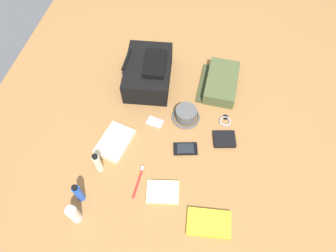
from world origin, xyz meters
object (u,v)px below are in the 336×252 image
toothpaste_tube (74,214)px  wristwatch (225,121)px  paperback_novel (209,223)px  bucket_hat (186,115)px  toothbrush (139,180)px  wallet (224,139)px  folded_towel (115,142)px  cell_phone (185,149)px  deodorant_spray (78,193)px  backpack (148,72)px  media_player (155,122)px  toiletry_pouch (221,82)px  lotion_bottle (98,163)px  notepad (163,192)px

toothpaste_tube → wristwatch: size_ratio=1.87×
toothpaste_tube → paperback_novel: bearing=-80.3°
bucket_hat → toothbrush: size_ratio=0.91×
wallet → folded_towel: folded_towel is taller
cell_phone → deodorant_spray: bearing=129.3°
backpack → cell_phone: bearing=-144.0°
deodorant_spray → cell_phone: deodorant_spray is taller
bucket_hat → cell_phone: bearing=-170.0°
toothbrush → cell_phone: bearing=-41.9°
folded_towel → bucket_hat: bearing=-54.0°
cell_phone → media_player: 0.22m
toiletry_pouch → deodorant_spray: (-0.78, 0.54, 0.03)m
paperback_novel → wristwatch: (0.55, -0.01, -0.00)m
toiletry_pouch → lotion_bottle: size_ratio=2.04×
media_player → wristwatch: same height
bucket_hat → cell_phone: (-0.19, -0.03, -0.02)m
folded_towel → toothbrush: bearing=-134.3°
notepad → toiletry_pouch: bearing=-24.9°
backpack → toiletry_pouch: size_ratio=1.29×
deodorant_spray → wristwatch: 0.82m
wristwatch → wallet: bearing=-175.7°
backpack → media_player: backpack is taller
media_player → bucket_hat: bearing=-66.8°
toiletry_pouch → bucket_hat: 0.29m
deodorant_spray → lotion_bottle: lotion_bottle is taller
toothbrush → wallet: wallet is taller
deodorant_spray → wallet: (0.44, -0.61, -0.06)m
cell_phone → media_player: (0.12, 0.19, -0.00)m
paperback_novel → cell_phone: (0.34, 0.17, -0.00)m
backpack → bucket_hat: (-0.21, -0.25, -0.04)m
toothbrush → wallet: size_ratio=1.50×
wallet → folded_towel: bearing=92.0°
paperback_novel → media_player: bearing=37.5°
bucket_hat → media_player: size_ratio=1.64×
paperback_novel → toothbrush: toothbrush is taller
media_player → wallet: size_ratio=0.84×
toiletry_pouch → wallet: (-0.34, -0.06, -0.02)m
lotion_bottle → media_player: size_ratio=1.56×
lotion_bottle → toothpaste_tube: bearing=174.4°
backpack → toiletry_pouch: (0.04, -0.41, -0.04)m
toothpaste_tube → wristwatch: bearing=-42.2°
toiletry_pouch → notepad: toiletry_pouch is taller
toothbrush → bucket_hat: bearing=-21.2°
wristwatch → notepad: notepad is taller
backpack → cell_phone: 0.49m
lotion_bottle → backpack: bearing=-9.6°
backpack → folded_towel: size_ratio=1.89×
lotion_bottle → wallet: lotion_bottle is taller
toiletry_pouch → notepad: bearing=165.0°
deodorant_spray → cell_phone: (0.35, -0.42, -0.06)m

